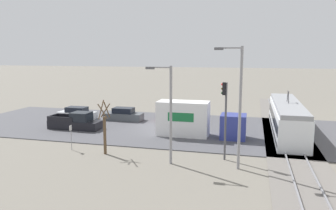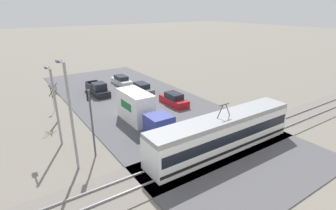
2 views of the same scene
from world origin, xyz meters
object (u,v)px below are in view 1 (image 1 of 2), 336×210
object	(u,v)px
sedan_car_2	(77,114)
no_parking_sign	(71,135)
light_rail_tram	(287,118)
sedan_car_1	(179,116)
street_lamp_near_crossing	(237,100)
sedan_car_0	(124,115)
street_lamp_mid_block	(168,107)
traffic_light_pole	(225,111)
box_truck	(195,120)
street_tree	(105,130)
pickup_truck	(76,122)

from	to	relation	value
sedan_car_2	no_parking_sign	size ratio (longest dim) A/B	2.24
light_rail_tram	sedan_car_2	bearing A→B (deg)	-93.34
sedan_car_1	street_lamp_near_crossing	bearing A→B (deg)	26.66
sedan_car_0	street_lamp_mid_block	distance (m)	16.89
sedan_car_0	traffic_light_pole	xyz separation A→B (m)	(11.81, 13.11, 3.11)
box_truck	no_parking_sign	world-z (taller)	box_truck
box_truck	no_parking_sign	size ratio (longest dim) A/B	4.03
sedan_car_1	light_rail_tram	bearing A→B (deg)	75.23
light_rail_tram	street_lamp_mid_block	bearing A→B (deg)	-38.53
sedan_car_1	box_truck	bearing A→B (deg)	24.98
sedan_car_2	traffic_light_pole	xyz separation A→B (m)	(11.27, 19.11, 3.14)
light_rail_tram	street_tree	xyz separation A→B (m)	(10.81, -14.90, 0.38)
sedan_car_2	traffic_light_pole	bearing A→B (deg)	59.48
light_rail_tram	street_lamp_near_crossing	size ratio (longest dim) A/B	1.74
box_truck	street_tree	world-z (taller)	street_tree
sedan_car_0	pickup_truck	bearing A→B (deg)	-29.71
pickup_truck	sedan_car_0	distance (m)	6.45
street_lamp_near_crossing	street_lamp_mid_block	distance (m)	4.98
pickup_truck	box_truck	bearing A→B (deg)	90.89
sedan_car_2	traffic_light_pole	distance (m)	22.41
light_rail_tram	street_tree	world-z (taller)	street_tree
no_parking_sign	traffic_light_pole	bearing A→B (deg)	92.96
traffic_light_pole	street_tree	distance (m)	9.70
street_lamp_near_crossing	sedan_car_1	bearing A→B (deg)	-153.34
traffic_light_pole	street_tree	size ratio (longest dim) A/B	1.36
sedan_car_0	no_parking_sign	world-z (taller)	no_parking_sign
street_tree	street_lamp_mid_block	distance (m)	6.04
pickup_truck	street_lamp_near_crossing	bearing A→B (deg)	65.08
light_rail_tram	sedan_car_1	bearing A→B (deg)	-104.77
pickup_truck	sedan_car_2	size ratio (longest dim) A/B	1.18
sedan_car_0	traffic_light_pole	bearing A→B (deg)	47.98
sedan_car_2	traffic_light_pole	world-z (taller)	traffic_light_pole
traffic_light_pole	street_lamp_near_crossing	size ratio (longest dim) A/B	0.69
box_truck	light_rail_tram	bearing A→B (deg)	111.22
light_rail_tram	sedan_car_0	world-z (taller)	light_rail_tram
traffic_light_pole	street_lamp_near_crossing	xyz separation A→B (m)	(1.81, 0.98, 1.11)
street_lamp_mid_block	sedan_car_0	bearing A→B (deg)	-146.32
pickup_truck	sedan_car_0	xyz separation A→B (m)	(-5.60, 3.19, -0.06)
light_rail_tram	box_truck	distance (m)	9.45
street_lamp_near_crossing	sedan_car_2	bearing A→B (deg)	-123.06
traffic_light_pole	box_truck	bearing A→B (deg)	-152.19
pickup_truck	street_lamp_near_crossing	xyz separation A→B (m)	(8.03, 17.29, 4.16)
street_lamp_near_crossing	street_lamp_mid_block	world-z (taller)	street_lamp_near_crossing
sedan_car_0	box_truck	bearing A→B (deg)	60.97
sedan_car_1	street_lamp_mid_block	bearing A→B (deg)	9.48
pickup_truck	street_tree	xyz separation A→B (m)	(7.19, 6.82, 1.22)
sedan_car_0	sedan_car_1	bearing A→B (deg)	99.78
sedan_car_1	traffic_light_pole	size ratio (longest dim) A/B	0.77
light_rail_tram	traffic_light_pole	xyz separation A→B (m)	(9.84, -5.43, 2.20)
box_truck	sedan_car_2	bearing A→B (deg)	-107.15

